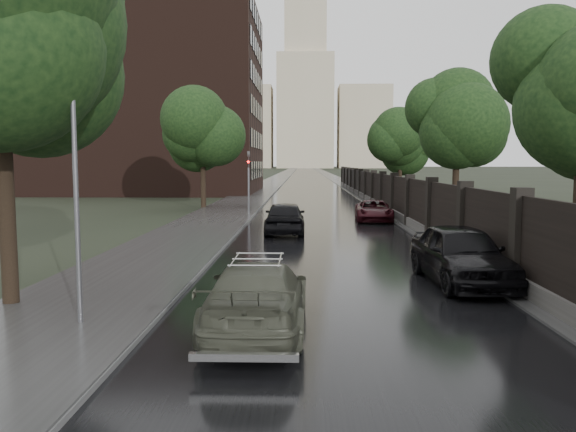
# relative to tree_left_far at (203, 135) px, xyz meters

# --- Properties ---
(ground) EXTENTS (800.00, 800.00, 0.00)m
(ground) POSITION_rel_tree_left_far_xyz_m (8.00, -30.00, -5.24)
(ground) COLOR black
(ground) RESTS_ON ground
(road) EXTENTS (8.00, 420.00, 0.02)m
(road) POSITION_rel_tree_left_far_xyz_m (8.00, 160.00, -5.23)
(road) COLOR black
(road) RESTS_ON ground
(sidewalk_left) EXTENTS (4.00, 420.00, 0.16)m
(sidewalk_left) POSITION_rel_tree_left_far_xyz_m (2.00, 160.00, -5.16)
(sidewalk_left) COLOR #2D2D2D
(sidewalk_left) RESTS_ON ground
(verge_right) EXTENTS (3.00, 420.00, 0.08)m
(verge_right) POSITION_rel_tree_left_far_xyz_m (13.50, 160.00, -5.20)
(verge_right) COLOR #2D2D2D
(verge_right) RESTS_ON ground
(fence_right) EXTENTS (0.45, 75.72, 2.70)m
(fence_right) POSITION_rel_tree_left_far_xyz_m (12.60, 2.01, -4.23)
(fence_right) COLOR #383533
(fence_right) RESTS_ON ground
(tree_left_far) EXTENTS (4.25, 4.25, 7.39)m
(tree_left_far) POSITION_rel_tree_left_far_xyz_m (0.00, 0.00, 0.00)
(tree_left_far) COLOR black
(tree_left_far) RESTS_ON ground
(tree_right_b) EXTENTS (4.08, 4.08, 7.01)m
(tree_right_b) POSITION_rel_tree_left_far_xyz_m (15.50, -8.00, -0.29)
(tree_right_b) COLOR black
(tree_right_b) RESTS_ON ground
(tree_right_c) EXTENTS (4.08, 4.08, 7.01)m
(tree_right_c) POSITION_rel_tree_left_far_xyz_m (15.50, 10.00, -0.29)
(tree_right_c) COLOR black
(tree_right_c) RESTS_ON ground
(lamp_post) EXTENTS (0.25, 0.12, 5.11)m
(lamp_post) POSITION_rel_tree_left_far_xyz_m (2.60, -28.50, -2.57)
(lamp_post) COLOR #59595E
(lamp_post) RESTS_ON ground
(traffic_light) EXTENTS (0.16, 0.32, 4.00)m
(traffic_light) POSITION_rel_tree_left_far_xyz_m (3.70, -5.01, -2.84)
(traffic_light) COLOR #59595E
(traffic_light) RESTS_ON ground
(brick_building) EXTENTS (24.00, 18.00, 20.00)m
(brick_building) POSITION_rel_tree_left_far_xyz_m (-10.00, 22.00, 4.76)
(brick_building) COLOR black
(brick_building) RESTS_ON ground
(stalinist_tower) EXTENTS (92.00, 30.00, 159.00)m
(stalinist_tower) POSITION_rel_tree_left_far_xyz_m (8.00, 270.00, 33.14)
(stalinist_tower) COLOR tan
(stalinist_tower) RESTS_ON ground
(volga_sedan) EXTENTS (1.99, 4.77, 1.38)m
(volga_sedan) POSITION_rel_tree_left_far_xyz_m (6.14, -28.40, -4.55)
(volga_sedan) COLOR #424437
(volga_sedan) RESTS_ON ground
(hatchback_left) EXTENTS (1.89, 4.58, 1.55)m
(hatchback_left) POSITION_rel_tree_left_far_xyz_m (6.20, -13.49, -4.47)
(hatchback_left) COLOR black
(hatchback_left) RESTS_ON ground
(car_right_near) EXTENTS (2.24, 4.94, 1.65)m
(car_right_near) POSITION_rel_tree_left_far_xyz_m (11.39, -24.03, -4.42)
(car_right_near) COLOR black
(car_right_near) RESTS_ON ground
(car_right_far) EXTENTS (2.23, 4.43, 1.20)m
(car_right_far) POSITION_rel_tree_left_far_xyz_m (11.04, -7.69, -4.64)
(car_right_far) COLOR black
(car_right_far) RESTS_ON ground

